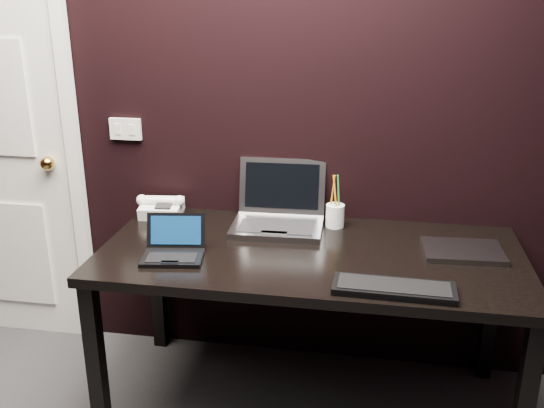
% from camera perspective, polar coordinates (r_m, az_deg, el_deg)
% --- Properties ---
extents(wall_back, '(4.00, 0.00, 4.00)m').
position_cam_1_polar(wall_back, '(2.72, -1.54, 10.35)').
color(wall_back, black).
rests_on(wall_back, ground).
extents(wall_switch, '(0.15, 0.02, 0.10)m').
position_cam_1_polar(wall_switch, '(2.93, -13.63, 6.88)').
color(wall_switch, silver).
rests_on(wall_switch, wall_back).
extents(desk, '(1.70, 0.80, 0.74)m').
position_cam_1_polar(desk, '(2.49, 3.60, -6.03)').
color(desk, black).
rests_on(desk, ground).
extents(netbook, '(0.26, 0.24, 0.15)m').
position_cam_1_polar(netbook, '(2.42, -9.25, -4.25)').
color(netbook, black).
rests_on(netbook, desk).
extents(silver_laptop, '(0.40, 0.37, 0.27)m').
position_cam_1_polar(silver_laptop, '(2.68, 0.61, -1.08)').
color(silver_laptop, gray).
rests_on(silver_laptop, desk).
extents(ext_keyboard, '(0.43, 0.16, 0.03)m').
position_cam_1_polar(ext_keyboard, '(2.17, 11.39, -7.78)').
color(ext_keyboard, black).
rests_on(ext_keyboard, desk).
extents(closed_laptop, '(0.32, 0.24, 0.02)m').
position_cam_1_polar(closed_laptop, '(2.54, 17.51, -4.23)').
color(closed_laptop, gray).
rests_on(closed_laptop, desk).
extents(desk_phone, '(0.23, 0.19, 0.11)m').
position_cam_1_polar(desk_phone, '(2.85, -10.36, -0.31)').
color(desk_phone, silver).
rests_on(desk_phone, desk).
extents(mobile_phone, '(0.05, 0.05, 0.08)m').
position_cam_1_polar(mobile_phone, '(2.63, -9.92, -2.24)').
color(mobile_phone, black).
rests_on(mobile_phone, desk).
extents(pen_cup, '(0.10, 0.10, 0.24)m').
position_cam_1_polar(pen_cup, '(2.69, 5.95, -1.00)').
color(pen_cup, white).
rests_on(pen_cup, desk).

